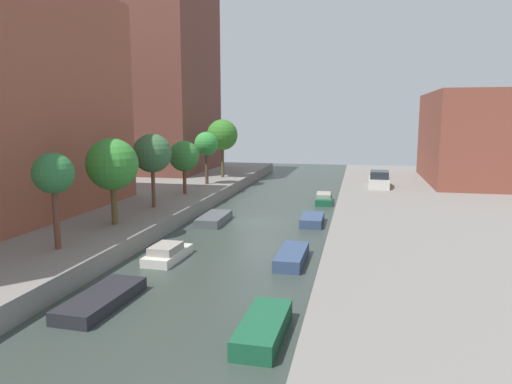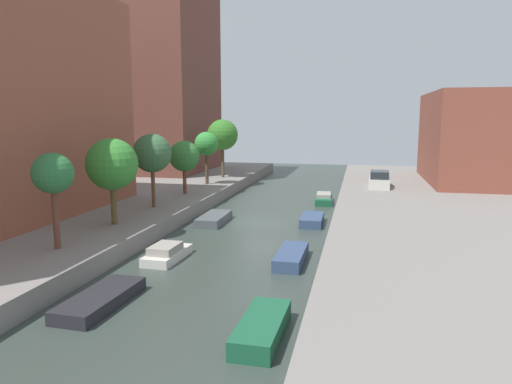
{
  "view_description": "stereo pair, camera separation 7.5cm",
  "coord_description": "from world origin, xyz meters",
  "px_view_note": "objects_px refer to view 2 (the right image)",
  "views": [
    {
      "loc": [
        6.51,
        -31.46,
        7.23
      ],
      "look_at": [
        -1.38,
        4.64,
        1.37
      ],
      "focal_mm": 33.19,
      "sensor_mm": 36.0,
      "label": 1
    },
    {
      "loc": [
        6.58,
        -31.45,
        7.23
      ],
      "look_at": [
        -1.38,
        4.64,
        1.37
      ],
      "focal_mm": 33.19,
      "sensor_mm": 36.0,
      "label": 2
    }
  ],
  "objects_px": {
    "street_tree_1": "(112,165)",
    "parked_car": "(379,180)",
    "moored_boat_left_2": "(214,219)",
    "street_tree_4": "(206,144)",
    "apartment_tower_far": "(162,79)",
    "moored_boat_left_0": "(101,299)",
    "street_tree_0": "(53,175)",
    "moored_boat_left_1": "(167,253)",
    "moored_boat_right_0": "(262,328)",
    "street_tree_3": "(184,156)",
    "moored_boat_right_2": "(312,220)",
    "street_tree_2": "(152,154)",
    "street_tree_5": "(223,135)",
    "low_block_right": "(483,138)",
    "moored_boat_right_1": "(291,256)",
    "moored_boat_right_3": "(324,199)"
  },
  "relations": [
    {
      "from": "moored_boat_left_1",
      "to": "moored_boat_right_1",
      "type": "xyz_separation_m",
      "value": [
        6.28,
        0.96,
        -0.04
      ]
    },
    {
      "from": "street_tree_1",
      "to": "street_tree_0",
      "type": "bearing_deg",
      "value": -90.0
    },
    {
      "from": "street_tree_0",
      "to": "moored_boat_left_0",
      "type": "xyz_separation_m",
      "value": [
        4.39,
        -3.69,
        -4.31
      ]
    },
    {
      "from": "street_tree_5",
      "to": "moored_boat_left_1",
      "type": "bearing_deg",
      "value": -79.98
    },
    {
      "from": "moored_boat_right_0",
      "to": "moored_boat_right_2",
      "type": "relative_size",
      "value": 1.14
    },
    {
      "from": "street_tree_4",
      "to": "moored_boat_right_3",
      "type": "height_order",
      "value": "street_tree_4"
    },
    {
      "from": "street_tree_2",
      "to": "street_tree_4",
      "type": "xyz_separation_m",
      "value": [
        -0.0,
        11.84,
        -0.03
      ]
    },
    {
      "from": "street_tree_3",
      "to": "moored_boat_left_2",
      "type": "distance_m",
      "value": 8.04
    },
    {
      "from": "moored_boat_right_2",
      "to": "moored_boat_left_0",
      "type": "bearing_deg",
      "value": -112.37
    },
    {
      "from": "moored_boat_right_0",
      "to": "street_tree_3",
      "type": "bearing_deg",
      "value": 116.77
    },
    {
      "from": "low_block_right",
      "to": "moored_boat_left_0",
      "type": "height_order",
      "value": "low_block_right"
    },
    {
      "from": "street_tree_1",
      "to": "parked_car",
      "type": "distance_m",
      "value": 24.7
    },
    {
      "from": "apartment_tower_far",
      "to": "street_tree_4",
      "type": "bearing_deg",
      "value": -49.81
    },
    {
      "from": "street_tree_4",
      "to": "moored_boat_right_2",
      "type": "relative_size",
      "value": 1.48
    },
    {
      "from": "street_tree_2",
      "to": "moored_boat_right_1",
      "type": "xyz_separation_m",
      "value": [
        10.8,
        -7.45,
        -4.45
      ]
    },
    {
      "from": "street_tree_3",
      "to": "moored_boat_right_2",
      "type": "relative_size",
      "value": 1.31
    },
    {
      "from": "moored_boat_left_2",
      "to": "moored_boat_right_1",
      "type": "distance_m",
      "value": 10.2
    },
    {
      "from": "street_tree_2",
      "to": "moored_boat_left_1",
      "type": "xyz_separation_m",
      "value": [
        4.52,
        -8.41,
        -4.41
      ]
    },
    {
      "from": "moored_boat_left_0",
      "to": "moored_boat_left_1",
      "type": "bearing_deg",
      "value": 88.79
    },
    {
      "from": "apartment_tower_far",
      "to": "street_tree_0",
      "type": "distance_m",
      "value": 34.67
    },
    {
      "from": "apartment_tower_far",
      "to": "moored_boat_left_0",
      "type": "distance_m",
      "value": 40.39
    },
    {
      "from": "street_tree_0",
      "to": "moored_boat_right_2",
      "type": "bearing_deg",
      "value": 48.24
    },
    {
      "from": "moored_boat_right_0",
      "to": "moored_boat_left_0",
      "type": "bearing_deg",
      "value": 169.32
    },
    {
      "from": "low_block_right",
      "to": "street_tree_5",
      "type": "distance_m",
      "value": 25.49
    },
    {
      "from": "street_tree_1",
      "to": "moored_boat_right_2",
      "type": "height_order",
      "value": "street_tree_1"
    },
    {
      "from": "street_tree_5",
      "to": "low_block_right",
      "type": "bearing_deg",
      "value": 3.89
    },
    {
      "from": "low_block_right",
      "to": "street_tree_3",
      "type": "height_order",
      "value": "low_block_right"
    },
    {
      "from": "street_tree_4",
      "to": "street_tree_5",
      "type": "bearing_deg",
      "value": 90.0
    },
    {
      "from": "apartment_tower_far",
      "to": "street_tree_5",
      "type": "bearing_deg",
      "value": -29.49
    },
    {
      "from": "moored_boat_left_0",
      "to": "moored_boat_left_2",
      "type": "height_order",
      "value": "moored_boat_left_2"
    },
    {
      "from": "moored_boat_left_2",
      "to": "street_tree_4",
      "type": "bearing_deg",
      "value": 110.49
    },
    {
      "from": "street_tree_3",
      "to": "moored_boat_left_0",
      "type": "height_order",
      "value": "street_tree_3"
    },
    {
      "from": "low_block_right",
      "to": "street_tree_1",
      "type": "bearing_deg",
      "value": -136.28
    },
    {
      "from": "apartment_tower_far",
      "to": "street_tree_3",
      "type": "distance_m",
      "value": 19.59
    },
    {
      "from": "apartment_tower_far",
      "to": "parked_car",
      "type": "distance_m",
      "value": 27.69
    },
    {
      "from": "low_block_right",
      "to": "moored_boat_left_2",
      "type": "distance_m",
      "value": 28.53
    },
    {
      "from": "street_tree_0",
      "to": "street_tree_2",
      "type": "height_order",
      "value": "street_tree_2"
    },
    {
      "from": "street_tree_1",
      "to": "moored_boat_left_1",
      "type": "relative_size",
      "value": 1.49
    },
    {
      "from": "moored_boat_right_2",
      "to": "street_tree_5",
      "type": "bearing_deg",
      "value": 124.84
    },
    {
      "from": "street_tree_0",
      "to": "moored_boat_right_0",
      "type": "height_order",
      "value": "street_tree_0"
    },
    {
      "from": "moored_boat_left_1",
      "to": "moored_boat_right_0",
      "type": "distance_m",
      "value": 9.85
    },
    {
      "from": "street_tree_2",
      "to": "moored_boat_right_2",
      "type": "distance_m",
      "value": 11.91
    },
    {
      "from": "moored_boat_left_1",
      "to": "parked_car",
      "type": "bearing_deg",
      "value": 62.62
    },
    {
      "from": "street_tree_5",
      "to": "moored_boat_left_1",
      "type": "xyz_separation_m",
      "value": [
        4.52,
        -25.55,
        -5.05
      ]
    },
    {
      "from": "street_tree_3",
      "to": "street_tree_5",
      "type": "height_order",
      "value": "street_tree_5"
    },
    {
      "from": "street_tree_2",
      "to": "street_tree_5",
      "type": "distance_m",
      "value": 17.15
    },
    {
      "from": "moored_boat_left_2",
      "to": "moored_boat_right_1",
      "type": "relative_size",
      "value": 1.04
    },
    {
      "from": "street_tree_2",
      "to": "street_tree_4",
      "type": "relative_size",
      "value": 1.05
    },
    {
      "from": "moored_boat_right_1",
      "to": "street_tree_1",
      "type": "bearing_deg",
      "value": 169.5
    },
    {
      "from": "moored_boat_right_1",
      "to": "apartment_tower_far",
      "type": "bearing_deg",
      "value": 123.35
    }
  ]
}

